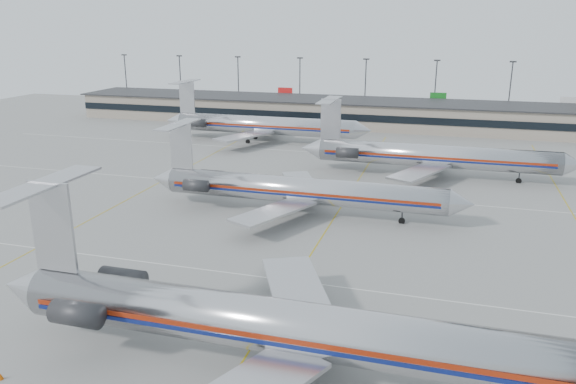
% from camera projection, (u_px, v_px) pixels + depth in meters
% --- Properties ---
extents(ground, '(260.00, 260.00, 0.00)m').
position_uv_depth(ground, '(261.00, 333.00, 45.72)').
color(ground, gray).
rests_on(ground, ground).
extents(apron_markings, '(160.00, 0.15, 0.02)m').
position_uv_depth(apron_markings, '(294.00, 281.00, 54.90)').
color(apron_markings, silver).
rests_on(apron_markings, ground).
extents(terminal, '(162.00, 17.00, 6.25)m').
position_uv_depth(terminal, '(393.00, 114.00, 134.82)').
color(terminal, gray).
rests_on(terminal, ground).
extents(light_mast_row, '(163.60, 0.40, 15.28)m').
position_uv_depth(light_mast_row, '(400.00, 85.00, 146.14)').
color(light_mast_row, '#38383D').
rests_on(light_mast_row, ground).
extents(jet_foreground, '(49.55, 29.18, 12.97)m').
position_uv_depth(jet_foreground, '(285.00, 326.00, 39.52)').
color(jet_foreground, silver).
rests_on(jet_foreground, ground).
extents(jet_second_row, '(43.40, 25.55, 11.36)m').
position_uv_depth(jet_second_row, '(296.00, 190.00, 73.47)').
color(jet_second_row, silver).
rests_on(jet_second_row, ground).
extents(jet_third_row, '(44.68, 27.49, 12.22)m').
position_uv_depth(jet_third_row, '(429.00, 155.00, 91.19)').
color(jet_third_row, silver).
rests_on(jet_third_row, ground).
extents(jet_back_row, '(45.42, 27.94, 12.42)m').
position_uv_depth(jet_back_row, '(261.00, 125.00, 118.23)').
color(jet_back_row, silver).
rests_on(jet_back_row, ground).
extents(ramp_worker_near, '(0.81, 0.69, 1.87)m').
position_uv_depth(ramp_worker_near, '(275.00, 384.00, 37.74)').
color(ramp_worker_near, '#B7E815').
rests_on(ramp_worker_near, ground).
extents(cone_left, '(0.46, 0.46, 0.53)m').
position_uv_depth(cone_left, '(0.00, 376.00, 39.72)').
color(cone_left, '#CF5306').
rests_on(cone_left, ground).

